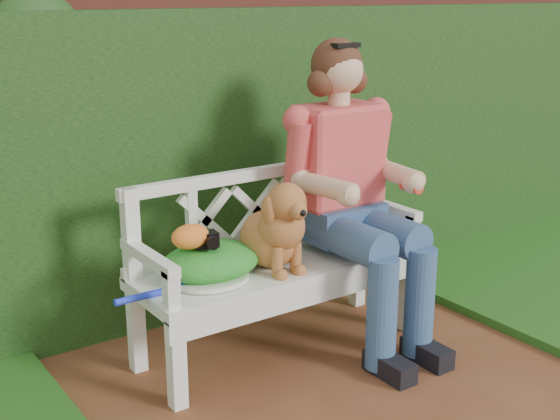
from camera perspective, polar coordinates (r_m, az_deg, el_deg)
brick_wall at (r=4.36m, az=-6.82°, el=7.18°), size 10.00×0.30×2.20m
ivy_hedge at (r=4.21m, az=-5.29°, el=3.45°), size 10.00×0.18×1.70m
garden_bench at (r=3.86m, az=0.00°, el=-7.29°), size 1.61×0.67×0.48m
seated_woman at (r=3.88m, az=4.88°, el=1.72°), size 0.81×1.00×1.62m
dog at (r=3.61m, az=-0.49°, el=-1.01°), size 0.42×0.49×0.46m
tennis_racket at (r=3.50m, az=-5.68°, el=-5.39°), size 0.73×0.40×0.03m
green_bag at (r=3.56m, az=-5.32°, el=-3.86°), size 0.55×0.47×0.17m
camera_item at (r=3.48m, az=-5.66°, el=-2.24°), size 0.12×0.09×0.07m
baseball_glove at (r=3.46m, az=-6.84°, el=-2.02°), size 0.22×0.19×0.12m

